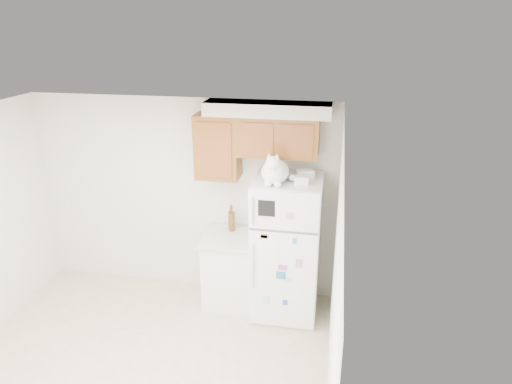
% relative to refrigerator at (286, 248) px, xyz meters
% --- Properties ---
extents(room_shell, '(3.84, 4.04, 2.52)m').
position_rel_refrigerator_xyz_m(room_shell, '(-1.22, -1.36, 0.82)').
color(room_shell, beige).
rests_on(room_shell, ground_plane).
extents(refrigerator, '(0.76, 0.78, 1.70)m').
position_rel_refrigerator_xyz_m(refrigerator, '(0.00, 0.00, 0.00)').
color(refrigerator, white).
rests_on(refrigerator, ground_plane).
extents(base_counter, '(0.64, 0.64, 0.92)m').
position_rel_refrigerator_xyz_m(base_counter, '(-0.69, 0.07, -0.39)').
color(base_counter, white).
rests_on(base_counter, ground_plane).
extents(cat, '(0.37, 0.53, 0.38)m').
position_rel_refrigerator_xyz_m(cat, '(-0.13, -0.15, 0.99)').
color(cat, white).
rests_on(cat, refrigerator).
extents(storage_box_back, '(0.21, 0.18, 0.10)m').
position_rel_refrigerator_xyz_m(storage_box_back, '(0.18, 0.07, 0.90)').
color(storage_box_back, white).
rests_on(storage_box_back, refrigerator).
extents(storage_box_front, '(0.16, 0.12, 0.09)m').
position_rel_refrigerator_xyz_m(storage_box_front, '(0.15, -0.12, 0.89)').
color(storage_box_front, white).
rests_on(storage_box_front, refrigerator).
extents(bottle_green, '(0.07, 0.07, 0.29)m').
position_rel_refrigerator_xyz_m(bottle_green, '(-0.72, 0.26, 0.22)').
color(bottle_green, '#19381E').
rests_on(bottle_green, base_counter).
extents(bottle_amber, '(0.08, 0.08, 0.33)m').
position_rel_refrigerator_xyz_m(bottle_amber, '(-0.70, 0.21, 0.24)').
color(bottle_amber, '#593814').
rests_on(bottle_amber, base_counter).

